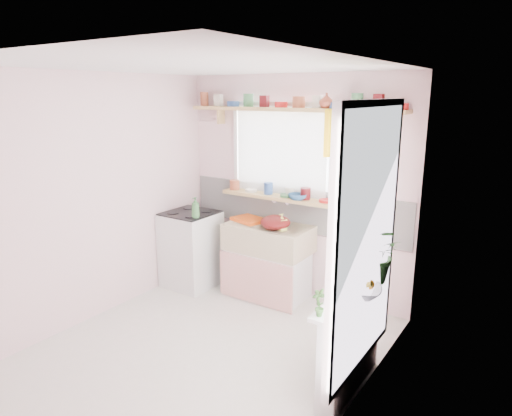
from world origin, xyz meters
The scene contains 19 objects.
room centered at (0.66, 0.86, 1.37)m, with size 3.20×3.20×3.20m.
sink_unit centered at (-0.15, 1.29, 0.43)m, with size 0.95×0.65×1.11m.
cooker centered at (-1.10, 1.05, 0.46)m, with size 0.58×0.58×0.93m.
radiator_ledge centered at (1.30, 0.20, 0.40)m, with size 0.22×0.95×0.78m.
windowsill centered at (-0.15, 1.48, 1.14)m, with size 1.40×0.22×0.04m, color tan.
pine_shelf centered at (0.00, 1.47, 2.12)m, with size 2.52×0.24×0.04m, color tan.
shelf_crockery centered at (-0.04, 1.47, 2.19)m, with size 2.47×0.11×0.12m.
sill_crockery centered at (-0.20, 1.48, 1.21)m, with size 1.35×0.11×0.12m.
dish_tray centered at (-0.43, 1.31, 0.87)m, with size 0.37×0.28×0.04m, color #F75B15.
colander centered at (-0.01, 1.22, 0.92)m, with size 0.33×0.33×0.15m, color #570E0F.
jade_plant centered at (1.33, 0.60, 1.03)m, with size 0.45×0.39×0.50m, color #326026.
fruit_bowl centered at (1.33, 0.26, 0.82)m, with size 0.33×0.33×0.08m, color silver.
herb_pot centered at (1.21, -0.20, 0.87)m, with size 0.11×0.07×0.20m, color #346127.
soap_bottle_sink centered at (0.08, 1.21, 0.94)m, with size 0.08×0.09×0.18m, color #EDEE6A.
sill_cup centered at (-0.01, 1.54, 1.21)m, with size 0.12×0.12×0.10m, color beige.
sill_bowl centered at (0.14, 1.42, 1.19)m, with size 0.20×0.20×0.06m, color #2D5F94.
shelf_vase centered at (0.44, 1.45, 2.22)m, with size 0.15×0.15×0.15m, color #A74A33.
cooker_bottle centered at (-0.88, 0.91, 1.03)m, with size 0.09×0.09×0.24m, color #3D7B41.
fruit centered at (1.34, 0.27, 0.88)m, with size 0.20×0.14×0.10m.
Camera 1 is at (2.46, -2.86, 2.29)m, focal length 32.00 mm.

